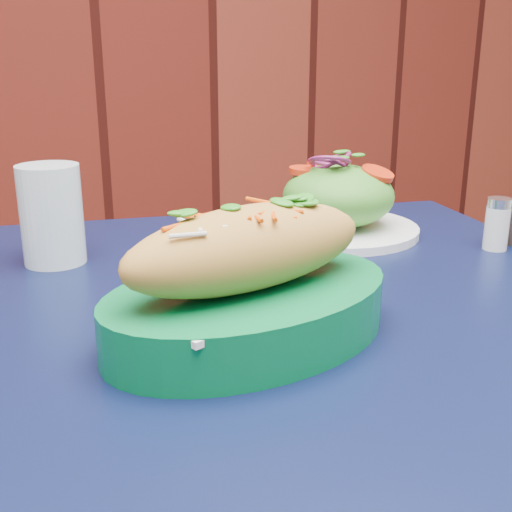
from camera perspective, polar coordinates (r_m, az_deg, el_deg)
name	(u,v)px	position (r m, az deg, el deg)	size (l,w,h in m)	color
cafe_table	(275,375)	(0.72, 1.74, -10.50)	(0.94, 0.94, 0.75)	black
banh_mi_basket	(249,284)	(0.58, -0.59, -2.53)	(0.32, 0.24, 0.13)	#066632
salad_plate	(338,202)	(0.93, 7.30, 4.80)	(0.23, 0.23, 0.12)	white
water_glass	(52,215)	(0.83, -17.71, 3.51)	(0.08, 0.08, 0.12)	silver
salt_shaker	(497,224)	(0.91, 20.64, 2.68)	(0.03, 0.03, 0.07)	white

